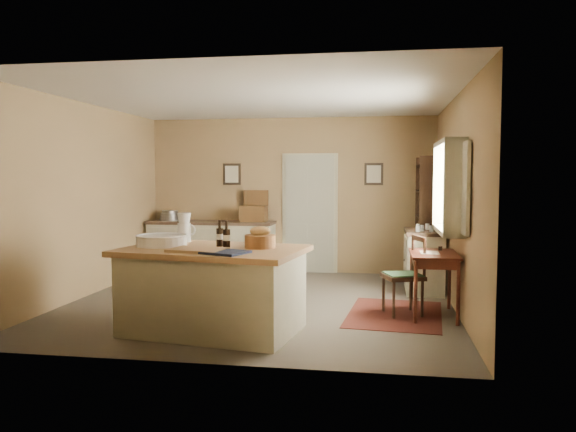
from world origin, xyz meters
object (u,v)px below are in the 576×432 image
Objects in this scene: right_cabinet at (424,260)px; shelving_unit at (431,220)px; sideboard at (212,245)px; writing_desk at (434,261)px; work_island at (212,287)px; desk_chair at (403,277)px.

shelving_unit is (0.15, 0.76, 0.54)m from right_cabinet.
right_cabinet is at bearing -17.35° from sideboard.
shelving_unit is at bearing -5.35° from sideboard.
writing_desk is (3.54, -2.59, 0.19)m from sideboard.
sideboard is at bearing 115.51° from work_island.
right_cabinet reaches higher than writing_desk.
writing_desk is 2.27m from shelving_unit.
desk_chair is 2.36m from shelving_unit.
writing_desk is at bearing -89.99° from right_cabinet.
right_cabinet is at bearing 57.22° from desk_chair.
sideboard is 4.39m from writing_desk.
sideboard is 3.71m from right_cabinet.
work_island is at bearing -127.94° from shelving_unit.
shelving_unit reaches higher than right_cabinet.
right_cabinet is at bearing 54.89° from work_island.
right_cabinet is 0.50× the size of shelving_unit.
desk_chair is at bearing -103.70° from right_cabinet.
sideboard is 4.10m from desk_chair.
right_cabinet is (-0.00, 1.48, -0.21)m from writing_desk.
desk_chair is 1.53m from right_cabinet.
work_island reaches higher than right_cabinet.
sideboard is at bearing 143.84° from writing_desk.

